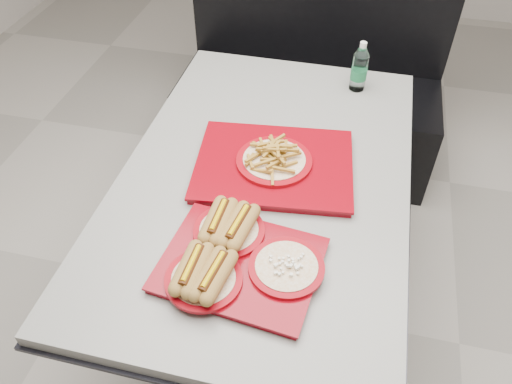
% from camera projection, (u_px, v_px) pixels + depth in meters
% --- Properties ---
extents(ground, '(6.00, 6.00, 0.00)m').
position_uv_depth(ground, '(263.00, 304.00, 2.11)').
color(ground, '#A29C91').
rests_on(ground, ground).
extents(diner_table, '(0.92, 1.42, 0.75)m').
position_uv_depth(diner_table, '(265.00, 208.00, 1.70)').
color(diner_table, black).
rests_on(diner_table, ground).
extents(booth_bench, '(1.30, 0.57, 1.35)m').
position_uv_depth(booth_bench, '(310.00, 85.00, 2.59)').
color(booth_bench, black).
rests_on(booth_bench, ground).
extents(tray_near, '(0.44, 0.37, 0.09)m').
position_uv_depth(tray_near, '(234.00, 257.00, 1.30)').
color(tray_near, maroon).
rests_on(tray_near, diner_table).
extents(tray_far, '(0.54, 0.44, 0.10)m').
position_uv_depth(tray_far, '(274.00, 162.00, 1.58)').
color(tray_far, maroon).
rests_on(tray_far, diner_table).
extents(water_bottle, '(0.06, 0.06, 0.19)m').
position_uv_depth(water_bottle, '(359.00, 69.00, 1.87)').
color(water_bottle, silver).
rests_on(water_bottle, diner_table).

